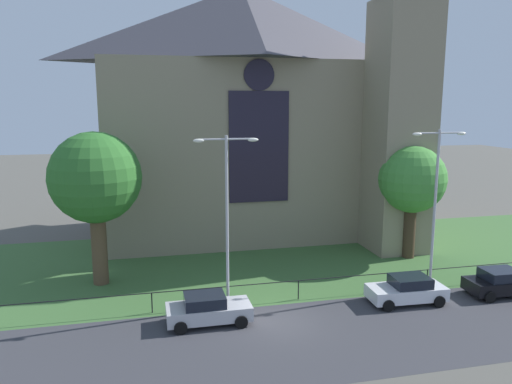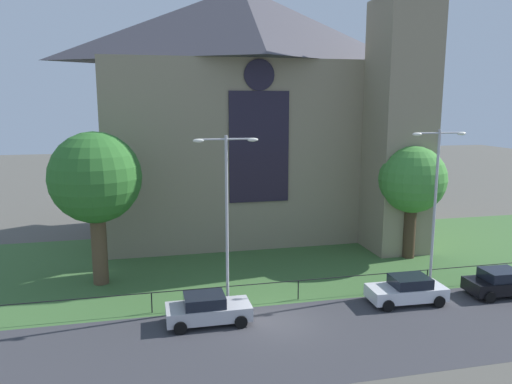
{
  "view_description": "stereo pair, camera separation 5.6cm",
  "coord_description": "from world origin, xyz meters",
  "px_view_note": "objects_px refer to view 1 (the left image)",
  "views": [
    {
      "loc": [
        -6.21,
        -22.37,
        10.88
      ],
      "look_at": [
        0.78,
        8.0,
        5.2
      ],
      "focal_mm": 34.5,
      "sensor_mm": 36.0,
      "label": 1
    },
    {
      "loc": [
        -6.16,
        -22.38,
        10.88
      ],
      "look_at": [
        0.78,
        8.0,
        5.2
      ],
      "focal_mm": 34.5,
      "sensor_mm": 36.0,
      "label": 2
    }
  ],
  "objects_px": {
    "parked_car_white": "(407,290)",
    "tree_right_near": "(412,181)",
    "streetlamp_far": "(436,191)",
    "parked_car_silver": "(208,309)",
    "church_building": "(253,110)",
    "parked_car_black": "(502,282)",
    "streetlamp_near": "(227,202)",
    "tree_left_near": "(95,179)"
  },
  "relations": [
    {
      "from": "parked_car_white",
      "to": "tree_right_near",
      "type": "bearing_deg",
      "value": -118.34
    },
    {
      "from": "tree_right_near",
      "to": "streetlamp_far",
      "type": "xyz_separation_m",
      "value": [
        -1.83,
        -5.66,
        0.33
      ]
    },
    {
      "from": "parked_car_silver",
      "to": "streetlamp_far",
      "type": "bearing_deg",
      "value": 7.77
    },
    {
      "from": "church_building",
      "to": "parked_car_white",
      "type": "xyz_separation_m",
      "value": [
        4.91,
        -16.84,
        -9.53
      ]
    },
    {
      "from": "parked_car_black",
      "to": "tree_right_near",
      "type": "bearing_deg",
      "value": 103.87
    },
    {
      "from": "streetlamp_far",
      "to": "church_building",
      "type": "bearing_deg",
      "value": 115.99
    },
    {
      "from": "tree_right_near",
      "to": "streetlamp_near",
      "type": "xyz_separation_m",
      "value": [
        -14.01,
        -5.66,
        0.25
      ]
    },
    {
      "from": "tree_right_near",
      "to": "parked_car_white",
      "type": "relative_size",
      "value": 1.87
    },
    {
      "from": "streetlamp_far",
      "to": "parked_car_white",
      "type": "height_order",
      "value": "streetlamp_far"
    },
    {
      "from": "parked_car_silver",
      "to": "parked_car_white",
      "type": "relative_size",
      "value": 0.99
    },
    {
      "from": "streetlamp_far",
      "to": "parked_car_black",
      "type": "height_order",
      "value": "streetlamp_far"
    },
    {
      "from": "streetlamp_far",
      "to": "tree_left_near",
      "type": "bearing_deg",
      "value": 164.83
    },
    {
      "from": "tree_left_near",
      "to": "parked_car_white",
      "type": "height_order",
      "value": "tree_left_near"
    },
    {
      "from": "tree_right_near",
      "to": "streetlamp_near",
      "type": "relative_size",
      "value": 0.86
    },
    {
      "from": "church_building",
      "to": "streetlamp_near",
      "type": "distance_m",
      "value": 16.52
    },
    {
      "from": "parked_car_black",
      "to": "streetlamp_far",
      "type": "bearing_deg",
      "value": 153.26
    },
    {
      "from": "streetlamp_far",
      "to": "tree_right_near",
      "type": "bearing_deg",
      "value": 72.05
    },
    {
      "from": "streetlamp_near",
      "to": "parked_car_white",
      "type": "xyz_separation_m",
      "value": [
        9.7,
        -1.69,
        -5.04
      ]
    },
    {
      "from": "tree_right_near",
      "to": "tree_left_near",
      "type": "relative_size",
      "value": 0.86
    },
    {
      "from": "church_building",
      "to": "tree_right_near",
      "type": "bearing_deg",
      "value": -45.85
    },
    {
      "from": "tree_left_near",
      "to": "streetlamp_near",
      "type": "bearing_deg",
      "value": -36.71
    },
    {
      "from": "streetlamp_far",
      "to": "parked_car_silver",
      "type": "height_order",
      "value": "streetlamp_far"
    },
    {
      "from": "streetlamp_near",
      "to": "tree_left_near",
      "type": "bearing_deg",
      "value": 143.29
    },
    {
      "from": "tree_left_near",
      "to": "parked_car_silver",
      "type": "distance_m",
      "value": 10.63
    },
    {
      "from": "church_building",
      "to": "parked_car_white",
      "type": "height_order",
      "value": "church_building"
    },
    {
      "from": "parked_car_white",
      "to": "streetlamp_far",
      "type": "bearing_deg",
      "value": -143.72
    },
    {
      "from": "church_building",
      "to": "parked_car_white",
      "type": "relative_size",
      "value": 6.1
    },
    {
      "from": "streetlamp_far",
      "to": "parked_car_black",
      "type": "distance_m",
      "value": 6.45
    },
    {
      "from": "tree_right_near",
      "to": "tree_left_near",
      "type": "bearing_deg",
      "value": -178.72
    },
    {
      "from": "church_building",
      "to": "parked_car_black",
      "type": "relative_size",
      "value": 6.11
    },
    {
      "from": "parked_car_white",
      "to": "parked_car_black",
      "type": "xyz_separation_m",
      "value": [
        5.92,
        -0.19,
        0.0
      ]
    },
    {
      "from": "church_building",
      "to": "parked_car_silver",
      "type": "distance_m",
      "value": 20.38
    },
    {
      "from": "tree_right_near",
      "to": "parked_car_silver",
      "type": "relative_size",
      "value": 1.89
    },
    {
      "from": "church_building",
      "to": "streetlamp_far",
      "type": "bearing_deg",
      "value": -64.01
    },
    {
      "from": "tree_right_near",
      "to": "parked_car_silver",
      "type": "height_order",
      "value": "tree_right_near"
    },
    {
      "from": "tree_right_near",
      "to": "parked_car_black",
      "type": "bearing_deg",
      "value": -77.99
    },
    {
      "from": "tree_right_near",
      "to": "streetlamp_far",
      "type": "relative_size",
      "value": 0.85
    },
    {
      "from": "tree_right_near",
      "to": "streetlamp_far",
      "type": "height_order",
      "value": "streetlamp_far"
    },
    {
      "from": "streetlamp_near",
      "to": "parked_car_silver",
      "type": "height_order",
      "value": "streetlamp_near"
    },
    {
      "from": "streetlamp_far",
      "to": "parked_car_silver",
      "type": "relative_size",
      "value": 2.23
    },
    {
      "from": "church_building",
      "to": "parked_car_black",
      "type": "height_order",
      "value": "church_building"
    },
    {
      "from": "tree_left_near",
      "to": "parked_car_silver",
      "type": "xyz_separation_m",
      "value": [
        5.64,
        -6.98,
        -5.7
      ]
    }
  ]
}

